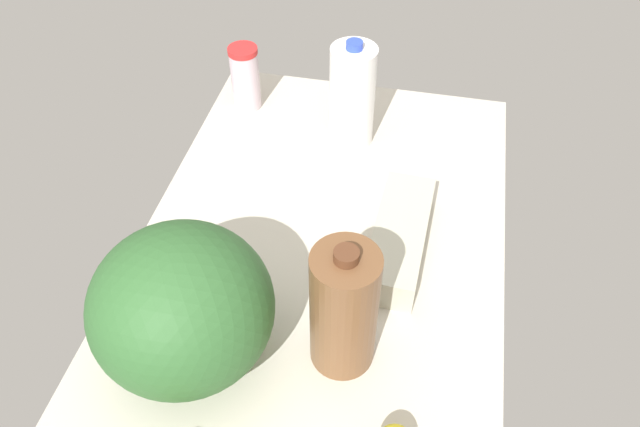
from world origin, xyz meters
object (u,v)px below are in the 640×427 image
tumbler_cup (245,78)px  chocolate_milk_jug (344,310)px  milk_jug (351,96)px  watermelon (182,308)px  egg_carton (399,238)px

tumbler_cup → chocolate_milk_jug: chocolate_milk_jug is taller
milk_jug → tumbler_cup: 30.03cm
milk_jug → watermelon: watermelon is taller
tumbler_cup → chocolate_milk_jug: bearing=-150.9°
tumbler_cup → watermelon: bearing=-170.9°
tumbler_cup → egg_carton: bearing=-132.9°
tumbler_cup → egg_carton: tumbler_cup is taller
egg_carton → milk_jug: bearing=28.4°
watermelon → chocolate_milk_jug: size_ratio=1.10×
egg_carton → watermelon: (-32.23, 33.16, 10.29)cm
watermelon → milk_jug: bearing=-14.2°
tumbler_cup → egg_carton: (-41.93, -45.07, -5.01)cm
milk_jug → egg_carton: bearing=-154.0°
tumbler_cup → watermelon: watermelon is taller
tumbler_cup → milk_jug: bearing=-105.8°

